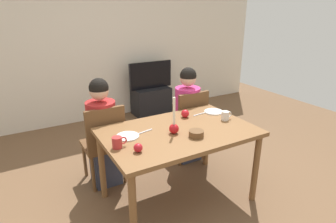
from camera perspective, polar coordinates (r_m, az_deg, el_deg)
The scene contains 19 objects.
ground_plane at distance 3.01m, azimuth 1.97°, elevation -16.94°, with size 7.68×7.68×0.00m, color brown.
back_wall at distance 4.83m, azimuth -14.66°, elevation 13.54°, with size 6.40×0.10×2.60m, color beige.
dining_table at distance 2.66m, azimuth 2.14°, elevation -5.42°, with size 1.40×0.90×0.75m.
chair_left at distance 3.03m, azimuth -12.74°, elevation -5.76°, with size 0.40×0.40×0.90m.
chair_right at distance 3.44m, azimuth 4.16°, elevation -2.05°, with size 0.40×0.40×0.90m.
person_left_child at distance 3.04m, azimuth -13.01°, elevation -4.54°, with size 0.30×0.30×1.17m.
person_right_child at distance 3.45m, azimuth 3.88°, elevation -0.98°, with size 0.30×0.30×1.17m.
tv_stand at distance 5.07m, azimuth -3.41°, elevation 2.16°, with size 0.64×0.40×0.48m, color black.
tv at distance 4.94m, azimuth -3.52°, elevation 7.35°, with size 0.79×0.05×0.46m.
candle_centerpiece at distance 2.53m, azimuth 1.21°, elevation -3.00°, with size 0.09×0.09×0.34m.
plate_left at distance 2.51m, azimuth -8.16°, elevation -4.96°, with size 0.20×0.20×0.01m, color white.
plate_right at distance 3.10m, azimuth 9.21°, elevation -0.02°, with size 0.20×0.20×0.01m, color white.
mug_left at distance 2.32m, azimuth -10.16°, elevation -6.14°, with size 0.13×0.08×0.09m.
mug_right at distance 2.89m, azimuth 11.52°, elevation -0.82°, with size 0.12×0.08×0.09m.
fork_left at distance 2.58m, azimuth -4.84°, elevation -4.11°, with size 0.18×0.01×0.01m, color silver.
fork_right at distance 3.02m, azimuth 6.50°, elevation -0.50°, with size 0.18×0.01×0.01m, color silver.
bowl_walnuts at distance 2.49m, azimuth 5.74°, elevation -4.46°, with size 0.13×0.13×0.06m, color brown.
apple_near_candle at distance 2.24m, azimuth -6.06°, elevation -7.29°, with size 0.07×0.07×0.07m, color red.
apple_by_left_plate at distance 2.91m, azimuth 3.48°, elevation -0.42°, with size 0.08×0.08×0.08m, color red.
Camera 1 is at (-1.27, -2.03, 1.82)m, focal length 30.20 mm.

